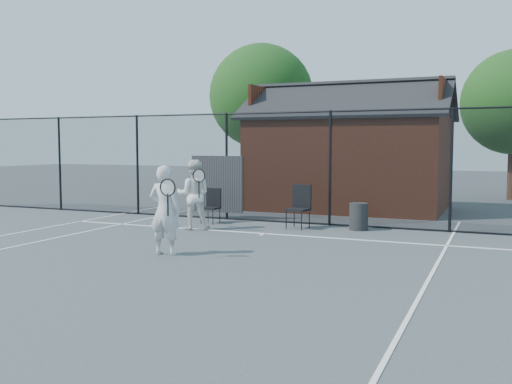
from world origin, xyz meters
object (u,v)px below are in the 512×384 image
at_px(clubhouse, 349,160).
at_px(chair_left, 210,206).
at_px(chair_right, 298,207).
at_px(player_back, 194,195).
at_px(player_front, 165,210).
at_px(waste_bin, 359,217).

relative_size(clubhouse, chair_left, 7.09).
bearing_deg(chair_right, player_back, -146.81).
height_order(player_front, chair_right, player_front).
distance_m(player_front, chair_right, 4.43).
bearing_deg(player_front, player_back, 110.06).
xyz_separation_m(chair_left, waste_bin, (3.95, 0.37, -0.12)).
relative_size(player_front, player_back, 0.99).
bearing_deg(waste_bin, player_back, -158.62).
relative_size(chair_right, waste_bin, 1.60).
height_order(player_front, player_back, player_back).
height_order(player_back, chair_right, player_back).
distance_m(player_front, player_back, 3.34).
height_order(chair_right, waste_bin, chair_right).
distance_m(clubhouse, player_back, 6.53).
relative_size(player_front, chair_left, 1.88).
relative_size(clubhouse, player_front, 3.77).
bearing_deg(waste_bin, clubhouse, 107.15).
distance_m(player_back, waste_bin, 4.14).
relative_size(chair_left, chair_right, 0.85).
bearing_deg(player_front, chair_left, 106.59).
bearing_deg(chair_right, player_front, -98.04).
distance_m(chair_left, waste_bin, 3.97).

